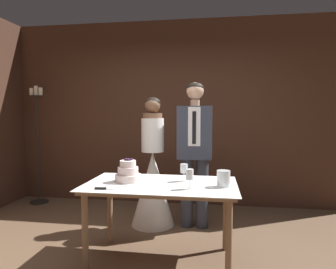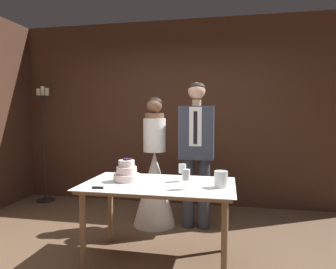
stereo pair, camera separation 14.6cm
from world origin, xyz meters
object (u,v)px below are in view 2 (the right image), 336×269
wine_glass_near (182,169)px  groom (196,147)px  cake_knife (107,188)px  tiered_cake (127,173)px  candle_stand (44,143)px  hurricane_candle (221,180)px  wine_glass_middle (186,175)px  bride (155,179)px  cake_table (159,192)px

wine_glass_near → groom: 0.79m
cake_knife → tiered_cake: bearing=72.1°
wine_glass_near → candle_stand: 2.82m
hurricane_candle → groom: (-0.32, 0.94, 0.18)m
wine_glass_middle → bride: size_ratio=0.11×
wine_glass_near → bride: size_ratio=0.11×
groom → candle_stand: size_ratio=0.97×
wine_glass_near → groom: groom is taller
hurricane_candle → candle_stand: (-2.80, 1.59, 0.11)m
cake_table → hurricane_candle: hurricane_candle is taller
cake_table → wine_glass_near: 0.31m
candle_stand → groom: bearing=-14.6°
cake_knife → bride: (0.13, 1.20, -0.17)m
wine_glass_near → wine_glass_middle: size_ratio=0.97×
tiered_cake → hurricane_candle: tiered_cake is taller
groom → candle_stand: candle_stand is taller
tiered_cake → candle_stand: size_ratio=0.14×
hurricane_candle → cake_table: bearing=176.0°
groom → candle_stand: (-2.49, 0.65, -0.07)m
cake_knife → cake_table: bearing=30.4°
tiered_cake → groom: groom is taller
wine_glass_middle → candle_stand: size_ratio=0.10×
wine_glass_near → groom: size_ratio=0.10×
tiered_cake → bride: size_ratio=0.16×
wine_glass_middle → bride: 1.23m
tiered_cake → candle_stand: (-1.90, 1.51, 0.10)m
wine_glass_middle → hurricane_candle: bearing=23.4°
cake_table → cake_knife: cake_knife is taller
hurricane_candle → candle_stand: size_ratio=0.08×
cake_table → tiered_cake: bearing=174.3°
tiered_cake → wine_glass_near: bearing=10.0°
cake_knife → groom: groom is taller
wine_glass_middle → candle_stand: bearing=145.7°
hurricane_candle → wine_glass_middle: bearing=-156.6°
cake_table → wine_glass_middle: size_ratio=8.08×
wine_glass_near → hurricane_candle: wine_glass_near is taller
tiered_cake → groom: (0.59, 0.87, 0.17)m
wine_glass_near → wine_glass_middle: bearing=-75.2°
cake_knife → bride: size_ratio=0.27×
wine_glass_middle → candle_stand: 3.04m
tiered_cake → candle_stand: candle_stand is taller
cake_table → candle_stand: bearing=145.2°
cake_table → candle_stand: (-2.23, 1.55, 0.27)m
tiered_cake → candle_stand: 2.43m
cake_table → tiered_cake: 0.37m
cake_knife → candle_stand: candle_stand is taller
candle_stand → cake_table: bearing=-34.8°
cake_knife → hurricane_candle: hurricane_candle is taller
cake_table → wine_glass_middle: bearing=-30.6°
cake_table → cake_knife: bearing=-143.3°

